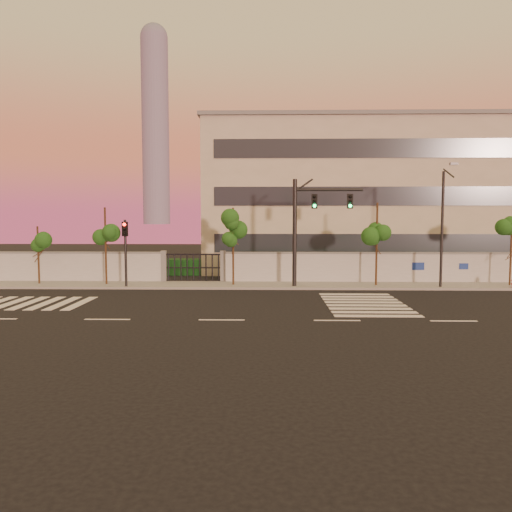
# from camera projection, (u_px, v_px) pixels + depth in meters

# --- Properties ---
(ground) EXTENTS (120.00, 120.00, 0.00)m
(ground) POSITION_uv_depth(u_px,v_px,m) (222.00, 320.00, 21.64)
(ground) COLOR black
(ground) RESTS_ON ground
(sidewalk) EXTENTS (60.00, 3.00, 0.15)m
(sidewalk) POSITION_uv_depth(u_px,v_px,m) (237.00, 285.00, 32.09)
(sidewalk) COLOR gray
(sidewalk) RESTS_ON ground
(perimeter_wall) EXTENTS (60.00, 0.36, 2.20)m
(perimeter_wall) POSITION_uv_depth(u_px,v_px,m) (239.00, 267.00, 33.51)
(perimeter_wall) COLOR #A9ABB0
(perimeter_wall) RESTS_ON ground
(hedge_row) EXTENTS (41.00, 4.25, 1.80)m
(hedge_row) POSITION_uv_depth(u_px,v_px,m) (256.00, 267.00, 36.23)
(hedge_row) COLOR black
(hedge_row) RESTS_ON ground
(institutional_building) EXTENTS (24.40, 12.40, 12.25)m
(institutional_building) POSITION_uv_depth(u_px,v_px,m) (349.00, 197.00, 42.86)
(institutional_building) COLOR #B4AE98
(institutional_building) RESTS_ON ground
(distant_skyscraper) EXTENTS (16.00, 16.00, 118.00)m
(distant_skyscraper) POSITION_uv_depth(u_px,v_px,m) (155.00, 120.00, 297.28)
(distant_skyscraper) COLOR slate
(distant_skyscraper) RESTS_ON ground
(road_markings) EXTENTS (57.00, 7.62, 0.02)m
(road_markings) POSITION_uv_depth(u_px,v_px,m) (197.00, 305.00, 25.42)
(road_markings) COLOR silver
(road_markings) RESTS_ON ground
(street_tree_b) EXTENTS (1.41, 1.12, 3.86)m
(street_tree_b) POSITION_uv_depth(u_px,v_px,m) (38.00, 242.00, 32.20)
(street_tree_b) COLOR #382314
(street_tree_b) RESTS_ON ground
(street_tree_c) EXTENTS (1.50, 1.19, 5.08)m
(street_tree_c) POSITION_uv_depth(u_px,v_px,m) (106.00, 228.00, 31.92)
(street_tree_c) COLOR #382314
(street_tree_c) RESTS_ON ground
(street_tree_d) EXTENTS (1.55, 1.23, 5.04)m
(street_tree_d) POSITION_uv_depth(u_px,v_px,m) (233.00, 229.00, 31.62)
(street_tree_d) COLOR #382314
(street_tree_d) RESTS_ON ground
(street_tree_e) EXTENTS (1.54, 1.22, 5.36)m
(street_tree_e) POSITION_uv_depth(u_px,v_px,m) (377.00, 225.00, 31.34)
(street_tree_e) COLOR #382314
(street_tree_e) RESTS_ON ground
(street_tree_f) EXTENTS (1.37, 1.09, 4.46)m
(street_tree_f) POSITION_uv_depth(u_px,v_px,m) (512.00, 236.00, 31.37)
(street_tree_f) COLOR #382314
(street_tree_f) RESTS_ON ground
(traffic_signal_main) EXTENTS (4.30, 0.40, 6.80)m
(traffic_signal_main) POSITION_uv_depth(u_px,v_px,m) (309.00, 220.00, 30.91)
(traffic_signal_main) COLOR black
(traffic_signal_main) RESTS_ON ground
(traffic_signal_secondary) EXTENTS (0.33, 0.33, 4.29)m
(traffic_signal_secondary) POSITION_uv_depth(u_px,v_px,m) (125.00, 245.00, 30.86)
(traffic_signal_secondary) COLOR black
(traffic_signal_secondary) RESTS_ON ground
(streetlight_east) EXTENTS (0.45, 1.83, 7.59)m
(streetlight_east) POSITION_uv_depth(u_px,v_px,m) (443.00, 223.00, 30.44)
(streetlight_east) COLOR black
(streetlight_east) RESTS_ON ground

